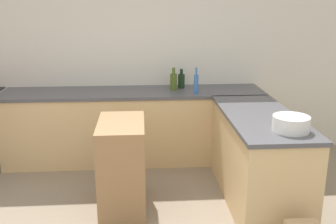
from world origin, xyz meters
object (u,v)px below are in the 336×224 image
object	(u,v)px
island_table	(122,166)
olive_oil_bottle	(174,81)
water_bottle_blue	(196,83)
wine_bottle_dark	(181,80)
mixing_bowl	(291,124)

from	to	relation	value
island_table	olive_oil_bottle	size ratio (longest dim) A/B	3.17
olive_oil_bottle	water_bottle_blue	bearing A→B (deg)	-38.97
island_table	wine_bottle_dark	bearing A→B (deg)	62.12
island_table	mixing_bowl	world-z (taller)	mixing_bowl
island_table	mixing_bowl	bearing A→B (deg)	-15.64
mixing_bowl	olive_oil_bottle	bearing A→B (deg)	117.98
wine_bottle_dark	olive_oil_bottle	xyz separation A→B (m)	(-0.11, -0.11, 0.01)
wine_bottle_dark	water_bottle_blue	bearing A→B (deg)	-65.10
island_table	water_bottle_blue	world-z (taller)	water_bottle_blue
olive_oil_bottle	mixing_bowl	bearing A→B (deg)	-62.02
water_bottle_blue	olive_oil_bottle	xyz separation A→B (m)	(-0.26, 0.21, -0.01)
mixing_bowl	wine_bottle_dark	xyz separation A→B (m)	(-0.77, 1.77, 0.03)
wine_bottle_dark	olive_oil_bottle	bearing A→B (deg)	-135.22
island_table	mixing_bowl	distance (m)	1.63
wine_bottle_dark	olive_oil_bottle	world-z (taller)	olive_oil_bottle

